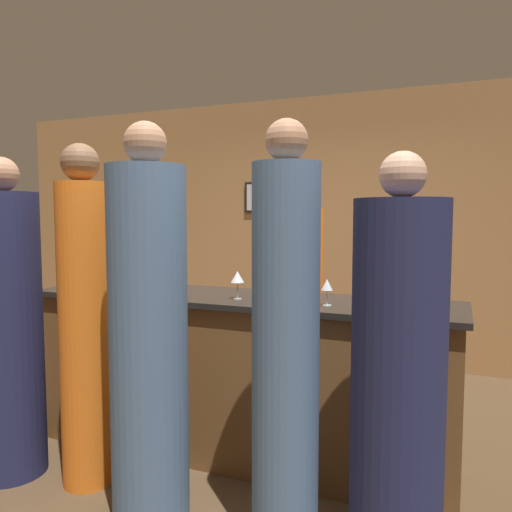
{
  "coord_description": "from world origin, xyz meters",
  "views": [
    {
      "loc": [
        1.31,
        -2.86,
        1.55
      ],
      "look_at": [
        0.1,
        0.1,
        1.29
      ],
      "focal_mm": 35.0,
      "sensor_mm": 36.0,
      "label": 1
    }
  ],
  "objects_px": {
    "bartender": "(304,306)",
    "guest_1": "(7,330)",
    "guest_4": "(398,384)",
    "guest_2": "(149,338)",
    "wine_bottle_0": "(130,270)",
    "guest_3": "(85,325)",
    "guest_0": "(286,352)"
  },
  "relations": [
    {
      "from": "guest_2",
      "to": "guest_4",
      "type": "height_order",
      "value": "guest_2"
    },
    {
      "from": "guest_1",
      "to": "wine_bottle_0",
      "type": "distance_m",
      "value": 0.89
    },
    {
      "from": "guest_1",
      "to": "guest_3",
      "type": "bearing_deg",
      "value": 10.01
    },
    {
      "from": "bartender",
      "to": "guest_1",
      "type": "distance_m",
      "value": 2.0
    },
    {
      "from": "bartender",
      "to": "guest_0",
      "type": "relative_size",
      "value": 0.93
    },
    {
      "from": "guest_1",
      "to": "guest_4",
      "type": "height_order",
      "value": "guest_1"
    },
    {
      "from": "bartender",
      "to": "guest_4",
      "type": "distance_m",
      "value": 1.66
    },
    {
      "from": "bartender",
      "to": "guest_1",
      "type": "bearing_deg",
      "value": 45.83
    },
    {
      "from": "guest_4",
      "to": "wine_bottle_0",
      "type": "bearing_deg",
      "value": 158.21
    },
    {
      "from": "guest_4",
      "to": "guest_2",
      "type": "bearing_deg",
      "value": -177.9
    },
    {
      "from": "guest_0",
      "to": "guest_4",
      "type": "distance_m",
      "value": 0.5
    },
    {
      "from": "guest_2",
      "to": "guest_0",
      "type": "bearing_deg",
      "value": 1.34
    },
    {
      "from": "guest_2",
      "to": "guest_4",
      "type": "bearing_deg",
      "value": 2.1
    },
    {
      "from": "guest_1",
      "to": "guest_4",
      "type": "bearing_deg",
      "value": 0.2
    },
    {
      "from": "guest_0",
      "to": "guest_2",
      "type": "bearing_deg",
      "value": -178.66
    },
    {
      "from": "guest_0",
      "to": "wine_bottle_0",
      "type": "relative_size",
      "value": 6.11
    },
    {
      "from": "guest_0",
      "to": "wine_bottle_0",
      "type": "xyz_separation_m",
      "value": [
        -1.43,
        0.8,
        0.23
      ]
    },
    {
      "from": "bartender",
      "to": "guest_2",
      "type": "height_order",
      "value": "guest_2"
    },
    {
      "from": "guest_4",
      "to": "bartender",
      "type": "bearing_deg",
      "value": 120.74
    },
    {
      "from": "guest_3",
      "to": "wine_bottle_0",
      "type": "bearing_deg",
      "value": 105.42
    },
    {
      "from": "guest_4",
      "to": "guest_1",
      "type": "bearing_deg",
      "value": -179.8
    },
    {
      "from": "bartender",
      "to": "guest_2",
      "type": "xyz_separation_m",
      "value": [
        -0.37,
        -1.47,
        0.06
      ]
    },
    {
      "from": "guest_3",
      "to": "guest_2",
      "type": "bearing_deg",
      "value": -13.59
    },
    {
      "from": "bartender",
      "to": "guest_4",
      "type": "xyz_separation_m",
      "value": [
        0.85,
        -1.42,
        -0.04
      ]
    },
    {
      "from": "bartender",
      "to": "guest_3",
      "type": "xyz_separation_m",
      "value": [
        -0.89,
        -1.34,
        0.06
      ]
    },
    {
      "from": "guest_0",
      "to": "guest_4",
      "type": "height_order",
      "value": "guest_0"
    },
    {
      "from": "bartender",
      "to": "wine_bottle_0",
      "type": "height_order",
      "value": "bartender"
    },
    {
      "from": "guest_1",
      "to": "wine_bottle_0",
      "type": "xyz_separation_m",
      "value": [
        0.31,
        0.78,
        0.29
      ]
    },
    {
      "from": "bartender",
      "to": "wine_bottle_0",
      "type": "distance_m",
      "value": 1.29
    },
    {
      "from": "guest_2",
      "to": "wine_bottle_0",
      "type": "distance_m",
      "value": 1.1
    },
    {
      "from": "guest_1",
      "to": "guest_3",
      "type": "relative_size",
      "value": 0.97
    },
    {
      "from": "guest_4",
      "to": "wine_bottle_0",
      "type": "height_order",
      "value": "guest_4"
    }
  ]
}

